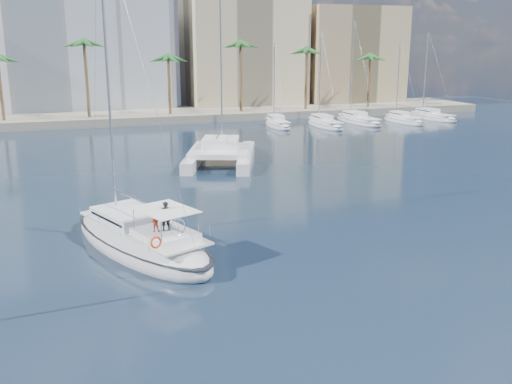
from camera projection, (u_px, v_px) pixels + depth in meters
name	position (u px, v px, depth m)	size (l,w,h in m)	color
ground	(241.00, 252.00, 32.45)	(160.00, 160.00, 0.00)	black
quay	(125.00, 117.00, 88.24)	(120.00, 14.00, 1.20)	gray
building_modern	(37.00, 28.00, 92.16)	(42.00, 16.00, 28.00)	white
building_beige	(243.00, 53.00, 100.93)	(20.00, 14.00, 20.00)	beige
building_tan_right	(349.00, 58.00, 105.53)	(18.00, 12.00, 18.00)	tan
palm_centre	(124.00, 53.00, 82.14)	(3.60, 3.60, 12.30)	brown
palm_right	(337.00, 52.00, 92.65)	(3.60, 3.60, 12.30)	brown
main_sloop	(140.00, 240.00, 32.72)	(8.87, 13.87, 19.67)	silver
catamaran	(221.00, 151.00, 56.63)	(10.27, 13.96, 18.25)	silver
seagull	(156.00, 220.00, 36.25)	(1.13, 0.49, 0.21)	silver
moored_yacht_a	(278.00, 127.00, 81.73)	(2.72, 9.35, 11.90)	silver
moored_yacht_b	(325.00, 127.00, 81.91)	(3.14, 10.78, 13.72)	silver
moored_yacht_c	(358.00, 123.00, 85.75)	(3.55, 12.21, 15.54)	silver
moored_yacht_d	(403.00, 123.00, 85.93)	(2.72, 9.35, 11.90)	silver
moored_yacht_e	(432.00, 119.00, 89.77)	(3.14, 10.78, 13.72)	silver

